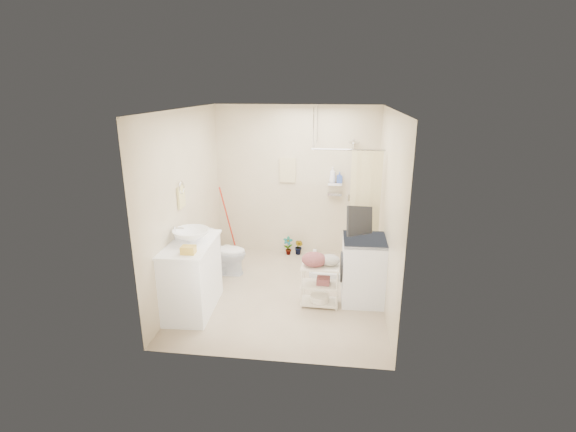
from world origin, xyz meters
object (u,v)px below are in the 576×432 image
(vanity, at_px, (191,276))
(washing_machine, at_px, (365,270))
(toilet, at_px, (224,252))
(laundry_rack, at_px, (320,282))

(vanity, relative_size, washing_machine, 1.19)
(toilet, relative_size, washing_machine, 0.78)
(toilet, distance_m, laundry_rack, 1.78)
(vanity, height_order, laundry_rack, vanity)
(vanity, distance_m, toilet, 1.16)
(toilet, distance_m, washing_machine, 2.26)
(toilet, relative_size, laundry_rack, 1.02)
(vanity, distance_m, washing_machine, 2.36)
(toilet, bearing_deg, vanity, 172.41)
(vanity, xyz_separation_m, washing_machine, (2.30, 0.55, -0.02))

